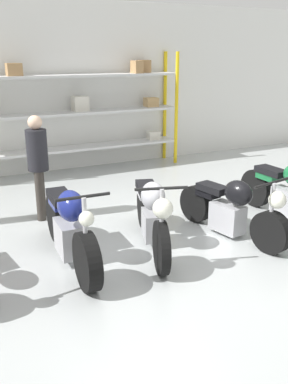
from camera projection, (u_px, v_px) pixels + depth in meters
name	position (u px, v px, depth m)	size (l,w,h in m)	color
ground_plane	(157.00, 249.00, 5.77)	(30.00, 30.00, 0.00)	#B2B7B7
back_wall	(57.00, 88.00, 9.18)	(30.00, 0.08, 3.60)	white
shelving_rack	(80.00, 108.00, 9.16)	(4.68, 0.63, 2.55)	yellow
motorcycle_blue	(70.00, 228.00, 5.31)	(0.60, 2.14, 1.10)	black
motorcycle_silver	(152.00, 213.00, 5.69)	(0.89, 2.07, 1.07)	black
motorcycle_black	(232.00, 209.00, 6.08)	(0.74, 1.97, 0.97)	black
person_browsing	(38.00, 159.00, 6.57)	(0.41, 0.41, 1.64)	#38332D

